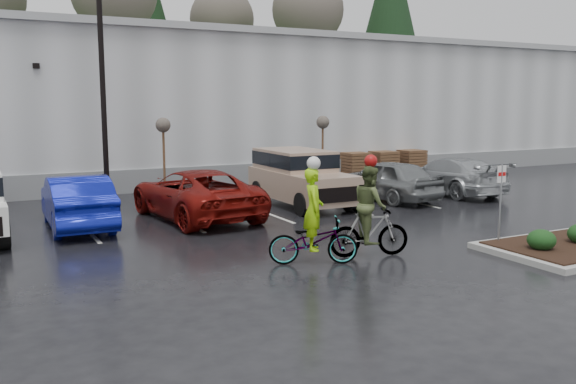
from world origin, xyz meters
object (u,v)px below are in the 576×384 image
pallet_stack_b (383,164)px  car_blue (77,202)px  pallet_stack_a (355,166)px  suv_tan (302,178)px  lamppost (101,50)px  car_far_silver (450,176)px  car_grey (386,180)px  sapling_mid (163,129)px  cyclist_hivis (313,232)px  sapling_east (323,126)px  cyclist_olive (370,220)px  pallet_stack_c (411,163)px  fire_lane_sign (501,195)px  car_red (195,194)px

pallet_stack_b → car_blue: 16.98m
pallet_stack_a → suv_tan: 8.40m
lamppost → car_far_silver: 14.68m
pallet_stack_b → car_grey: (-4.27, -6.00, 0.13)m
pallet_stack_a → pallet_stack_b: size_ratio=1.00×
sapling_mid → cyclist_hivis: (0.08, -12.01, -1.94)m
sapling_mid → pallet_stack_a: size_ratio=2.37×
sapling_east → cyclist_olive: sapling_east is taller
pallet_stack_b → car_far_silver: size_ratio=0.25×
pallet_stack_a → pallet_stack_c: 3.50m
sapling_mid → car_blue: (-4.19, -5.01, -1.92)m
cyclist_hivis → cyclist_olive: 1.61m
sapling_east → sapling_mid: bearing=180.0°
suv_tan → fire_lane_sign: bearing=-79.7°
pallet_stack_b → cyclist_hivis: cyclist_hivis is taller
car_grey → cyclist_olive: 9.08m
car_grey → car_far_silver: 3.33m
car_far_silver → cyclist_olive: cyclist_olive is taller
lamppost → car_red: 6.73m
fire_lane_sign → suv_tan: bearing=100.3°
cyclist_hivis → sapling_east: bearing=-7.4°
car_red → car_grey: size_ratio=1.24×
sapling_mid → pallet_stack_b: (11.70, 1.00, -2.05)m
sapling_east → pallet_stack_b: (4.20, 1.00, -2.05)m
car_red → car_grey: 7.92m
pallet_stack_a → car_far_silver: (0.76, -5.94, 0.10)m
pallet_stack_a → car_blue: size_ratio=0.27×
cyclist_olive → car_grey: bearing=-23.8°
pallet_stack_b → car_blue: bearing=-159.3°
pallet_stack_c → car_blue: car_blue is taller
sapling_mid → suv_tan: size_ratio=0.63×
pallet_stack_c → fire_lane_sign: size_ratio=0.61×
car_grey → car_far_silver: (3.33, 0.06, -0.03)m
car_far_silver → cyclist_hivis: bearing=34.8°
pallet_stack_a → car_red: car_red is taller
lamppost → pallet_stack_a: lamppost is taller
pallet_stack_a → cyclist_olive: 15.46m
fire_lane_sign → car_grey: (2.13, 7.80, -0.60)m
pallet_stack_a → suv_tan: size_ratio=0.26×
sapling_mid → cyclist_olive: bearing=-82.0°
sapling_mid → car_blue: sapling_mid is taller
pallet_stack_a → suv_tan: bearing=-137.4°
sapling_east → pallet_stack_c: size_ratio=2.37×
lamppost → car_blue: bearing=-112.8°
sapling_mid → sapling_east: bearing=0.0°
sapling_east → car_red: (-7.98, -5.19, -1.91)m
sapling_east → car_far_silver: sapling_east is taller
car_far_silver → sapling_east: bearing=-55.3°
car_grey → cyclist_olive: bearing=43.3°
pallet_stack_a → car_grey: car_grey is taller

